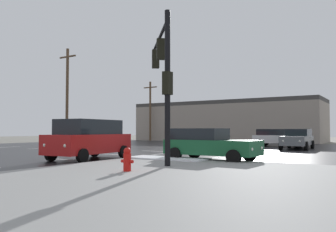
{
  "coord_description": "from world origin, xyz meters",
  "views": [
    {
      "loc": [
        13.89,
        -17.8,
        1.53
      ],
      "look_at": [
        -1.38,
        6.1,
        2.68
      ],
      "focal_mm": 36.5,
      "sensor_mm": 36.0,
      "label": 1
    }
  ],
  "objects_px": {
    "sedan_green": "(209,144)",
    "sedan_white": "(278,137)",
    "utility_pole_far": "(67,95)",
    "traffic_signal_mast": "(163,68)",
    "fire_hydrant": "(127,159)",
    "sedan_grey": "(297,138)",
    "suv_red": "(89,138)",
    "utility_pole_distant": "(150,110)"
  },
  "relations": [
    {
      "from": "sedan_green",
      "to": "sedan_white",
      "type": "height_order",
      "value": "same"
    },
    {
      "from": "utility_pole_far",
      "to": "traffic_signal_mast",
      "type": "bearing_deg",
      "value": -30.35
    },
    {
      "from": "fire_hydrant",
      "to": "sedan_grey",
      "type": "xyz_separation_m",
      "value": [
        1.49,
        19.14,
        0.32
      ]
    },
    {
      "from": "utility_pole_far",
      "to": "sedan_white",
      "type": "bearing_deg",
      "value": 24.25
    },
    {
      "from": "traffic_signal_mast",
      "to": "suv_red",
      "type": "bearing_deg",
      "value": 43.24
    },
    {
      "from": "sedan_green",
      "to": "utility_pole_distant",
      "type": "height_order",
      "value": "utility_pole_distant"
    },
    {
      "from": "sedan_green",
      "to": "utility_pole_distant",
      "type": "relative_size",
      "value": 0.55
    },
    {
      "from": "fire_hydrant",
      "to": "utility_pole_far",
      "type": "height_order",
      "value": "utility_pole_far"
    },
    {
      "from": "sedan_green",
      "to": "sedan_grey",
      "type": "distance_m",
      "value": 13.18
    },
    {
      "from": "utility_pole_distant",
      "to": "sedan_white",
      "type": "bearing_deg",
      "value": -21.57
    },
    {
      "from": "sedan_grey",
      "to": "suv_red",
      "type": "bearing_deg",
      "value": -25.92
    },
    {
      "from": "traffic_signal_mast",
      "to": "sedan_white",
      "type": "distance_m",
      "value": 19.37
    },
    {
      "from": "fire_hydrant",
      "to": "suv_red",
      "type": "bearing_deg",
      "value": 146.52
    },
    {
      "from": "utility_pole_far",
      "to": "sedan_green",
      "type": "bearing_deg",
      "value": -22.41
    },
    {
      "from": "sedan_grey",
      "to": "utility_pole_far",
      "type": "xyz_separation_m",
      "value": [
        -20.61,
        -5.18,
        4.16
      ]
    },
    {
      "from": "traffic_signal_mast",
      "to": "suv_red",
      "type": "distance_m",
      "value": 5.79
    },
    {
      "from": "traffic_signal_mast",
      "to": "utility_pole_far",
      "type": "relative_size",
      "value": 0.63
    },
    {
      "from": "utility_pole_distant",
      "to": "sedan_grey",
      "type": "bearing_deg",
      "value": -26.23
    },
    {
      "from": "sedan_white",
      "to": "traffic_signal_mast",
      "type": "bearing_deg",
      "value": -91.57
    },
    {
      "from": "sedan_green",
      "to": "sedan_white",
      "type": "relative_size",
      "value": 1.0
    },
    {
      "from": "sedan_white",
      "to": "suv_red",
      "type": "relative_size",
      "value": 0.92
    },
    {
      "from": "sedan_green",
      "to": "utility_pole_far",
      "type": "relative_size",
      "value": 0.48
    },
    {
      "from": "sedan_white",
      "to": "sedan_grey",
      "type": "distance_m",
      "value": 3.85
    },
    {
      "from": "sedan_white",
      "to": "utility_pole_distant",
      "type": "distance_m",
      "value": 21.4
    },
    {
      "from": "traffic_signal_mast",
      "to": "sedan_grey",
      "type": "relative_size",
      "value": 1.32
    },
    {
      "from": "traffic_signal_mast",
      "to": "sedan_grey",
      "type": "xyz_separation_m",
      "value": [
        2.1,
        16.02,
        -3.32
      ]
    },
    {
      "from": "fire_hydrant",
      "to": "sedan_green",
      "type": "bearing_deg",
      "value": 88.92
    },
    {
      "from": "sedan_green",
      "to": "traffic_signal_mast",
      "type": "bearing_deg",
      "value": -101.17
    },
    {
      "from": "fire_hydrant",
      "to": "sedan_green",
      "type": "distance_m",
      "value": 6.04
    },
    {
      "from": "utility_pole_far",
      "to": "utility_pole_distant",
      "type": "xyz_separation_m",
      "value": [
        -1.35,
        16.0,
        -0.65
      ]
    },
    {
      "from": "utility_pole_distant",
      "to": "suv_red",
      "type": "bearing_deg",
      "value": -60.35
    },
    {
      "from": "sedan_white",
      "to": "utility_pole_distant",
      "type": "height_order",
      "value": "utility_pole_distant"
    },
    {
      "from": "fire_hydrant",
      "to": "utility_pole_far",
      "type": "xyz_separation_m",
      "value": [
        -19.13,
        13.96,
        4.47
      ]
    },
    {
      "from": "fire_hydrant",
      "to": "sedan_white",
      "type": "distance_m",
      "value": 22.22
    },
    {
      "from": "utility_pole_far",
      "to": "suv_red",
      "type": "bearing_deg",
      "value": -37.15
    },
    {
      "from": "suv_red",
      "to": "utility_pole_distant",
      "type": "relative_size",
      "value": 0.6
    },
    {
      "from": "fire_hydrant",
      "to": "utility_pole_far",
      "type": "relative_size",
      "value": 0.08
    },
    {
      "from": "fire_hydrant",
      "to": "traffic_signal_mast",
      "type": "bearing_deg",
      "value": 101.09
    },
    {
      "from": "traffic_signal_mast",
      "to": "sedan_white",
      "type": "bearing_deg",
      "value": -40.13
    },
    {
      "from": "sedan_grey",
      "to": "sedan_green",
      "type": "bearing_deg",
      "value": -7.68
    },
    {
      "from": "sedan_grey",
      "to": "fire_hydrant",
      "type": "bearing_deg",
      "value": -6.14
    },
    {
      "from": "traffic_signal_mast",
      "to": "fire_hydrant",
      "type": "relative_size",
      "value": 7.65
    }
  ]
}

